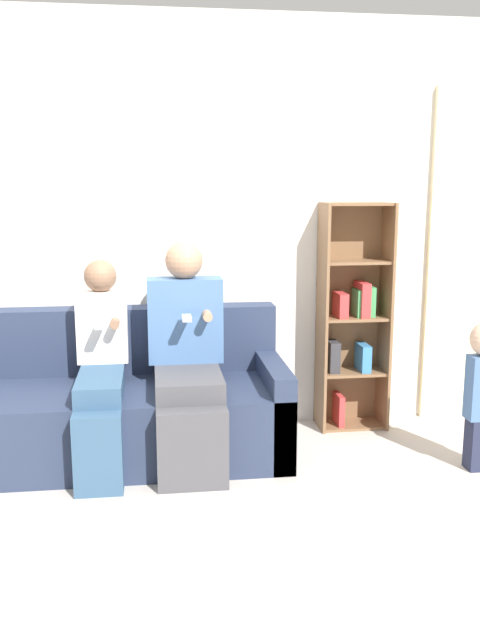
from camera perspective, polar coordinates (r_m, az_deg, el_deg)
The scene contains 7 objects.
ground_plane at distance 3.62m, azimuth -9.46°, elevation -14.02°, with size 14.00×14.00×0.00m, color #BCB2A8.
back_wall at distance 4.24m, azimuth -9.61°, elevation 7.57°, with size 10.00×0.06×2.55m.
curtain_panel at distance 4.69m, azimuth 18.99°, elevation 4.96°, with size 0.61×0.04×2.14m.
couch at distance 4.00m, azimuth -10.81°, elevation -7.28°, with size 1.99×0.83×0.82m.
adult_seated at distance 3.79m, azimuth -4.47°, elevation -2.58°, with size 0.43×0.76×1.22m.
child_seated at distance 3.78m, azimuth -11.67°, elevation -3.83°, with size 0.29×0.77×1.12m.
bookshelf at distance 4.36m, azimuth 9.43°, elevation -0.08°, with size 0.43×0.26×1.43m.
Camera 1 is at (0.15, -3.27, 1.53)m, focal length 38.00 mm.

